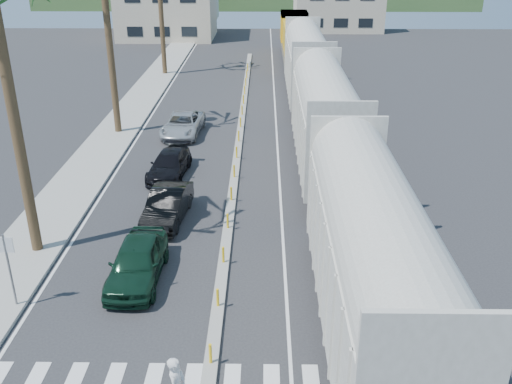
% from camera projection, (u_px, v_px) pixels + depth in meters
% --- Properties ---
extents(ground, '(140.00, 140.00, 0.00)m').
position_uv_depth(ground, '(214.00, 345.00, 18.77)').
color(ground, '#28282B').
rests_on(ground, ground).
extents(sidewalk, '(3.00, 90.00, 0.15)m').
position_uv_depth(sidewalk, '(126.00, 119.00, 41.64)').
color(sidewalk, gray).
rests_on(sidewalk, ground).
extents(rails, '(1.56, 100.00, 0.06)m').
position_uv_depth(rails, '(307.00, 109.00, 44.22)').
color(rails, black).
rests_on(rails, ground).
extents(median, '(0.45, 60.00, 0.85)m').
position_uv_depth(median, '(239.00, 142.00, 36.93)').
color(median, gray).
rests_on(median, ground).
extents(lane_markings, '(9.42, 90.00, 0.01)m').
position_uv_depth(lane_markings, '(212.00, 120.00, 41.58)').
color(lane_markings, silver).
rests_on(lane_markings, ground).
extents(freight_train, '(3.00, 60.94, 5.85)m').
position_uv_depth(freight_train, '(316.00, 96.00, 36.66)').
color(freight_train, '#AEACA0').
rests_on(freight_train, ground).
extents(street_sign, '(0.60, 0.08, 3.00)m').
position_uv_depth(street_sign, '(8.00, 261.00, 19.88)').
color(street_sign, slate).
rests_on(street_sign, ground).
extents(car_lead, '(2.02, 4.77, 1.61)m').
position_uv_depth(car_lead, '(137.00, 262.00, 22.04)').
color(car_lead, black).
rests_on(car_lead, ground).
extents(car_second, '(2.42, 4.85, 1.50)m').
position_uv_depth(car_second, '(167.00, 206.00, 26.74)').
color(car_second, black).
rests_on(car_second, ground).
extents(car_third, '(2.72, 4.94, 1.33)m').
position_uv_depth(car_third, '(169.00, 164.00, 31.78)').
color(car_third, black).
rests_on(car_third, ground).
extents(car_rear, '(3.15, 5.51, 1.43)m').
position_uv_depth(car_rear, '(183.00, 124.00, 38.33)').
color(car_rear, '#B8BBBE').
rests_on(car_rear, ground).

